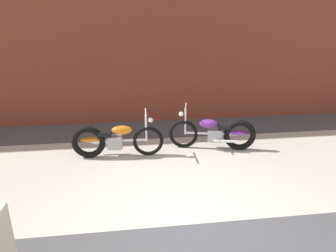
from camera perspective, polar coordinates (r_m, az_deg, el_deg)
name	(u,v)px	position (r m, az deg, el deg)	size (l,w,h in m)	color
ground_plane	(188,225)	(4.87, 3.74, -17.73)	(80.00, 80.00, 0.00)	#47474C
sidewalk_slab	(172,170)	(6.33, 0.69, -8.16)	(36.00, 3.50, 0.01)	#B2ADA3
brick_building_wall	(154,5)	(9.03, -2.55, 21.43)	(36.00, 0.50, 6.48)	brown
motorcycle_orange	(111,140)	(6.87, -10.43, -2.54)	(2.01, 0.58, 1.03)	black
motorcycle_purple	(218,133)	(7.25, 9.25, -1.29)	(1.98, 0.74, 1.03)	black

